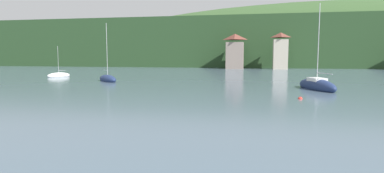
{
  "coord_description": "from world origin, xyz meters",
  "views": [
    {
      "loc": [
        5.58,
        12.69,
        3.98
      ],
      "look_at": [
        0.0,
        40.52,
        1.1
      ],
      "focal_mm": 29.17,
      "sensor_mm": 36.0,
      "label": 1
    }
  ],
  "objects": [
    {
      "name": "wooded_hillside",
      "position": [
        25.65,
        149.2,
        6.67
      ],
      "size": [
        352.0,
        70.03,
        42.32
      ],
      "color": "#264223",
      "rests_on": "ground_plane"
    },
    {
      "name": "sailboat_far_3",
      "position": [
        -29.13,
        63.12,
        0.26
      ],
      "size": [
        3.08,
        4.18,
        5.89
      ],
      "rotation": [
        0.0,
        0.0,
        4.19
      ],
      "color": "white",
      "rests_on": "ground_plane"
    },
    {
      "name": "mooring_buoy_near",
      "position": [
        9.71,
        42.04,
        0.0
      ],
      "size": [
        0.39,
        0.39,
        0.39
      ],
      "primitive_type": "sphere",
      "color": "red",
      "rests_on": "ground_plane"
    },
    {
      "name": "sailboat_far_2",
      "position": [
        12.69,
        50.69,
        0.44
      ],
      "size": [
        4.23,
        7.62,
        10.27
      ],
      "rotation": [
        0.0,
        0.0,
        1.9
      ],
      "color": "navy",
      "rests_on": "ground_plane"
    },
    {
      "name": "shore_building_westcentral",
      "position": [
        12.51,
        102.38,
        4.91
      ],
      "size": [
        4.03,
        4.17,
        10.1
      ],
      "color": "#BCB29E",
      "rests_on": "ground_plane"
    },
    {
      "name": "shore_building_west",
      "position": [
        0.0,
        102.82,
        4.82
      ],
      "size": [
        5.07,
        5.1,
        9.94
      ],
      "color": "gray",
      "rests_on": "ground_plane"
    },
    {
      "name": "sailboat_far_5",
      "position": [
        -16.2,
        56.3,
        0.32
      ],
      "size": [
        5.23,
        5.24,
        9.06
      ],
      "rotation": [
        0.0,
        0.0,
        5.5
      ],
      "color": "navy",
      "rests_on": "ground_plane"
    }
  ]
}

